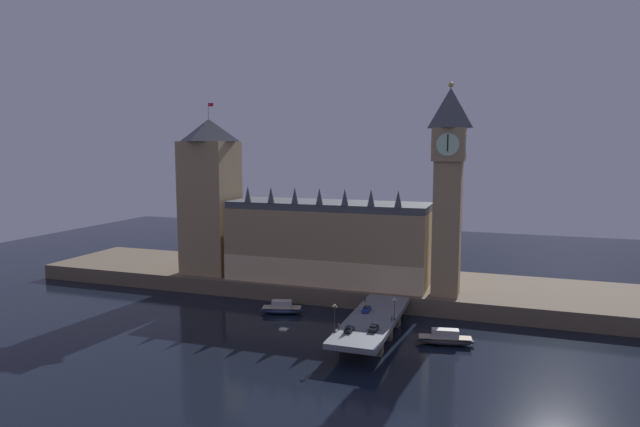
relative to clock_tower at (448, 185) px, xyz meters
The scene contains 16 objects.
ground_plane 65.15m from the clock_tower, 150.07° to the right, with size 400.00×400.00×0.00m, color black.
embankment 59.62m from the clock_tower, 163.26° to the left, with size 220.00×42.00×5.49m.
parliament_hall 46.28m from the clock_tower, behind, with size 69.37×23.06×32.92m.
clock_tower is the anchor object (origin of this frame).
victoria_tower 86.62m from the clock_tower, behind, with size 17.88×17.88×62.40m.
bridge 50.12m from the clock_tower, 117.92° to the right, with size 12.81×46.00×5.54m.
car_northbound_lead 46.62m from the clock_tower, 126.41° to the right, with size 1.85×4.57×1.54m.
car_northbound_trail 58.41m from the clock_tower, 113.62° to the right, with size 1.91×3.92×1.31m.
car_southbound_lead 54.81m from the clock_tower, 108.12° to the right, with size 2.02×4.10×1.50m.
pedestrian_near_rail 58.95m from the clock_tower, 116.85° to the right, with size 0.38×0.38×1.71m.
pedestrian_mid_walk 47.64m from the clock_tower, 108.33° to the right, with size 0.38×0.38×1.59m.
pedestrian_far_rail 43.34m from the clock_tower, 142.91° to the right, with size 0.38×0.38×1.83m.
street_lamp_near 58.76m from the clock_tower, 116.15° to the right, with size 1.34×0.60×7.26m.
street_lamp_mid 44.59m from the clock_tower, 108.40° to the right, with size 1.34×0.60×6.02m.
boat_upstream 64.33m from the clock_tower, 158.45° to the right, with size 14.27×8.33×4.14m.
boat_downstream 48.83m from the clock_tower, 83.91° to the right, with size 15.91×6.98×4.12m.
Camera 1 is at (60.70, -142.43, 50.69)m, focal length 30.00 mm.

